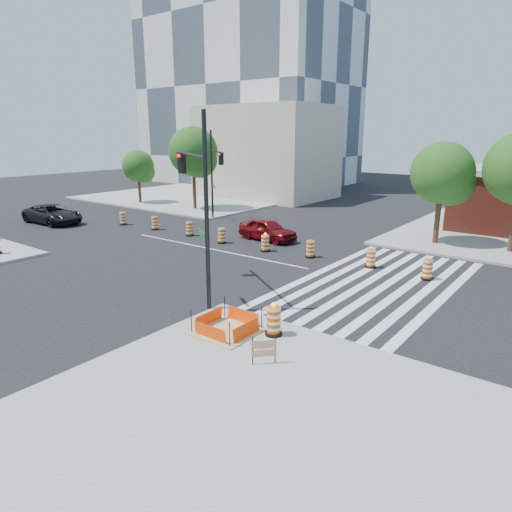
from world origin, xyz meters
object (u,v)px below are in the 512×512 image
object	(u,v)px
dark_suv	(53,214)
signal_pole_nw	(214,167)
red_coupe	(267,230)
signal_pole_se	(197,190)

from	to	relation	value
dark_suv	signal_pole_nw	xyz separation A→B (m)	(10.09, 8.46, 3.67)
red_coupe	signal_pole_se	distance (m)	12.51
red_coupe	signal_pole_se	size ratio (longest dim) A/B	0.55
signal_pole_se	signal_pole_nw	size ratio (longest dim) A/B	1.09
dark_suv	signal_pole_se	world-z (taller)	signal_pole_se
dark_suv	signal_pole_se	xyz separation A→B (m)	(21.71, -5.25, 4.03)
red_coupe	dark_suv	world-z (taller)	dark_suv
red_coupe	signal_pole_nw	size ratio (longest dim) A/B	0.60
dark_suv	signal_pole_nw	world-z (taller)	signal_pole_nw
dark_suv	signal_pole_se	bearing A→B (deg)	-106.00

